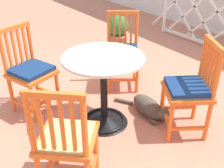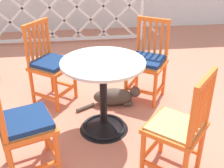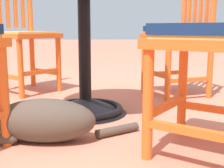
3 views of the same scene
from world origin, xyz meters
name	(u,v)px [view 3 (image 3 of 3)]	position (x,y,z in m)	size (l,w,h in m)	color
ground_plane	(89,117)	(0.00, 0.00, 0.00)	(24.00, 24.00, 0.00)	#C6755B
cafe_table	(85,64)	(0.03, -0.09, 0.28)	(0.76, 0.76, 0.73)	black
orange_chair_facing_out	(179,34)	(-0.63, -0.57, 0.45)	(0.51, 0.51, 0.91)	orange
orange_chair_near_fence	(23,35)	(0.53, -0.75, 0.43)	(0.56, 0.56, 0.91)	orange
orange_chair_at_corner	(218,39)	(-0.49, 0.54, 0.45)	(0.56, 0.56, 0.91)	orange
tabby_cat	(37,120)	(0.21, 0.36, 0.10)	(0.74, 0.27, 0.23)	#4C4238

